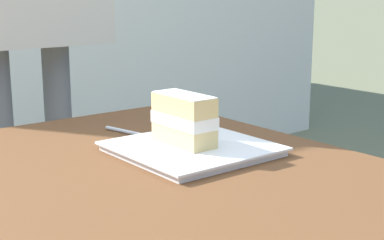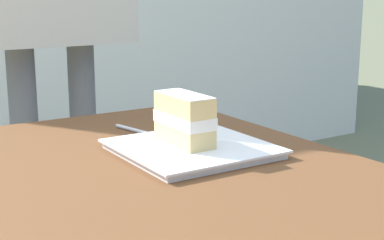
{
  "view_description": "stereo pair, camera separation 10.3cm",
  "coord_description": "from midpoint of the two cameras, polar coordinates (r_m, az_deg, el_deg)",
  "views": [
    {
      "loc": [
        -0.64,
        0.41,
        0.98
      ],
      "look_at": [
        0.15,
        -0.22,
        0.75
      ],
      "focal_mm": 53.92,
      "sensor_mm": 36.0,
      "label": 1
    },
    {
      "loc": [
        -0.7,
        0.33,
        0.98
      ],
      "look_at": [
        0.15,
        -0.22,
        0.75
      ],
      "focal_mm": 53.92,
      "sensor_mm": 36.0,
      "label": 2
    }
  ],
  "objects": [
    {
      "name": "cake_slice",
      "position": [
        1.04,
        2.11,
        0.05
      ],
      "size": [
        0.13,
        0.07,
        0.09
      ],
      "color": "#E0C17A",
      "rests_on": "dessert_plate"
    },
    {
      "name": "dessert_plate",
      "position": [
        1.05,
        2.83,
        -2.91
      ],
      "size": [
        0.26,
        0.26,
        0.02
      ],
      "color": "white",
      "rests_on": "patio_table"
    },
    {
      "name": "dessert_fork",
      "position": [
        1.18,
        -2.0,
        -1.36
      ],
      "size": [
        0.17,
        0.05,
        0.01
      ],
      "color": "silver",
      "rests_on": "patio_table"
    }
  ]
}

